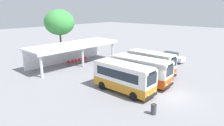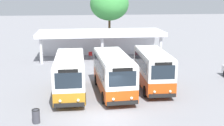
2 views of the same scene
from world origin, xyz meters
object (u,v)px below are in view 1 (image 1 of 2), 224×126
city_bus_second_in_row (140,69)px  waiting_chair_middle_seat (76,61)px  litter_bin_apron (154,109)px  parked_car_flank (171,57)px  waiting_chair_second_from_end (73,62)px  waiting_chair_far_end_seat (86,59)px  city_bus_middle_cream (151,63)px  waiting_chair_fourth_seat (80,60)px  city_bus_nearest_orange (123,77)px  waiting_chair_end_by_column (69,63)px  waiting_chair_fifth_seat (83,60)px

city_bus_second_in_row → waiting_chair_middle_seat: 12.64m
litter_bin_apron → city_bus_second_in_row: bearing=42.8°
parked_car_flank → waiting_chair_middle_seat: parked_car_flank is taller
waiting_chair_second_from_end → waiting_chair_far_end_seat: 2.80m
city_bus_middle_cream → waiting_chair_fourth_seat: bearing=102.2°
city_bus_second_in_row → waiting_chair_far_end_seat: city_bus_second_in_row is taller
city_bus_nearest_orange → city_bus_second_in_row: city_bus_nearest_orange is taller
waiting_chair_second_from_end → city_bus_nearest_orange: bearing=-102.9°
waiting_chair_far_end_seat → waiting_chair_second_from_end: bearing=-178.4°
waiting_chair_end_by_column → litter_bin_apron: 18.22m
waiting_chair_second_from_end → city_bus_middle_cream: bearing=-71.5°
city_bus_second_in_row → waiting_chair_fifth_seat: bearing=82.9°
city_bus_middle_cream → waiting_chair_far_end_seat: city_bus_middle_cream is taller
city_bus_middle_cream → waiting_chair_fourth_seat: size_ratio=7.64×
waiting_chair_end_by_column → parked_car_flank: bearing=-39.1°
parked_car_flank → waiting_chair_second_from_end: 16.56m
parked_car_flank → waiting_chair_far_end_seat: bearing=132.3°
city_bus_second_in_row → waiting_chair_fourth_seat: city_bus_second_in_row is taller
city_bus_nearest_orange → city_bus_middle_cream: bearing=6.3°
waiting_chair_end_by_column → litter_bin_apron: (-4.22, -17.72, -0.07)m
city_bus_second_in_row → parked_car_flank: 12.25m
litter_bin_apron → city_bus_middle_cream: bearing=32.5°
city_bus_nearest_orange → waiting_chair_fifth_seat: bearing=68.5°
city_bus_second_in_row → waiting_chair_fourth_seat: bearing=86.1°
parked_car_flank → waiting_chair_second_from_end: parked_car_flank is taller
waiting_chair_end_by_column → waiting_chair_second_from_end: bearing=-10.7°
parked_car_flank → litter_bin_apron: parked_car_flank is taller
city_bus_second_in_row → waiting_chair_fourth_seat: (0.85, 12.55, -1.21)m
waiting_chair_second_from_end → litter_bin_apron: bearing=-105.6°
city_bus_second_in_row → waiting_chair_second_from_end: bearing=92.5°
waiting_chair_far_end_seat → city_bus_middle_cream: bearing=-84.4°
parked_car_flank → waiting_chair_end_by_column: parked_car_flank is taller
city_bus_second_in_row → litter_bin_apron: size_ratio=8.38×
city_bus_nearest_orange → waiting_chair_second_from_end: city_bus_nearest_orange is taller
city_bus_nearest_orange → city_bus_middle_cream: 6.92m
waiting_chair_middle_seat → waiting_chair_fourth_seat: bearing=-2.9°
parked_car_flank → waiting_chair_second_from_end: size_ratio=5.19×
waiting_chair_second_from_end → waiting_chair_fifth_seat: same height
city_bus_nearest_orange → waiting_chair_fourth_seat: city_bus_nearest_orange is taller
waiting_chair_second_from_end → parked_car_flank: bearing=-40.3°
city_bus_nearest_orange → waiting_chair_middle_seat: (3.59, 12.71, -1.22)m
city_bus_second_in_row → waiting_chair_fifth_seat: size_ratio=8.76×
waiting_chair_second_from_end → waiting_chair_fourth_seat: same height
waiting_chair_second_from_end → waiting_chair_far_end_seat: same height
waiting_chair_middle_seat → waiting_chair_fifth_seat: size_ratio=1.00×
waiting_chair_middle_seat → city_bus_nearest_orange: bearing=-105.8°
waiting_chair_end_by_column → waiting_chair_fourth_seat: bearing=-3.3°
city_bus_nearest_orange → litter_bin_apron: size_ratio=7.86×
city_bus_nearest_orange → waiting_chair_middle_seat: size_ratio=8.23×
litter_bin_apron → city_bus_nearest_orange: bearing=67.6°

